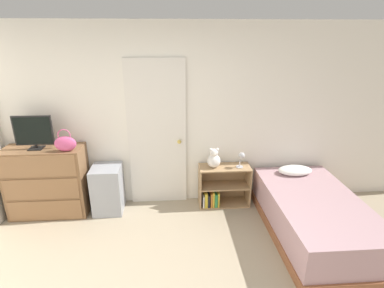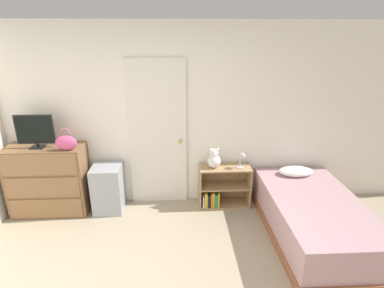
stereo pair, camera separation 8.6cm
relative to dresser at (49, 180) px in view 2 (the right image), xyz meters
name	(u,v)px [view 2 (the right image)]	position (x,y,z in m)	size (l,w,h in m)	color
wall_back	(157,118)	(1.50, 0.27, 0.79)	(10.00, 0.06, 2.55)	white
door_closed	(158,135)	(1.50, 0.22, 0.56)	(0.81, 0.09, 2.09)	silver
dresser	(49,180)	(0.00, 0.00, 0.00)	(1.03, 0.45, 0.97)	brown
tv	(35,131)	(-0.06, -0.01, 0.72)	(0.49, 0.16, 0.44)	black
handbag	(66,142)	(0.36, -0.12, 0.59)	(0.27, 0.11, 0.29)	#C64C7F
storage_bin	(108,188)	(0.79, 0.01, -0.15)	(0.40, 0.43, 0.67)	#999EA8
bookshelf	(220,189)	(2.39, 0.07, -0.24)	(0.73, 0.32, 0.60)	tan
teddy_bear	(214,159)	(2.29, 0.06, 0.24)	(0.19, 0.19, 0.29)	silver
desk_lamp	(242,158)	(2.67, 0.02, 0.27)	(0.11, 0.11, 0.23)	#B2B2B7
bed	(313,217)	(3.43, -0.72, -0.23)	(1.07, 1.91, 0.62)	brown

